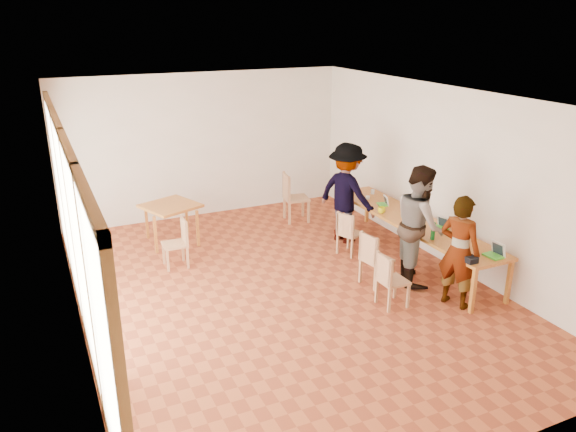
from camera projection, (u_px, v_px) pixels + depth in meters
ground at (284, 290)px, 8.81m from camera, size 8.00×8.00×0.00m
wall_back at (205, 145)px, 11.72m from camera, size 6.00×0.10×3.00m
wall_front at (473, 328)px, 4.89m from camera, size 6.00×0.10×3.00m
wall_right at (445, 176)px, 9.49m from camera, size 0.10×8.00×3.00m
window_wall at (72, 230)px, 7.14m from camera, size 0.10×8.00×3.00m
ceiling at (284, 95)px, 7.79m from camera, size 6.00×8.00×0.04m
communal_table at (412, 222)px, 9.69m from camera, size 0.80×4.00×0.75m
side_table at (171, 209)px, 10.45m from camera, size 0.90×0.90×0.75m
chair_near at (388, 275)px, 8.15m from camera, size 0.39×0.39×0.44m
chair_mid at (373, 254)px, 8.79m from camera, size 0.47×0.47×0.47m
chair_far at (348, 229)px, 9.95m from camera, size 0.49×0.49×0.43m
chair_empty at (291, 192)px, 11.56m from camera, size 0.55×0.55×0.54m
chair_spare at (180, 237)px, 9.51m from camera, size 0.40×0.40×0.45m
person_near at (459, 251)px, 8.10m from camera, size 0.61×0.73×1.70m
person_mid at (419, 225)px, 8.84m from camera, size 1.04×1.15×1.92m
person_far at (347, 193)px, 10.44m from camera, size 1.10×1.39×1.89m
laptop_near at (496, 252)px, 8.18m from camera, size 0.24×0.27×0.22m
laptop_mid at (441, 225)px, 9.26m from camera, size 0.26×0.28×0.20m
laptop_far at (384, 202)px, 10.39m from camera, size 0.23×0.25×0.18m
yellow_mug at (382, 210)px, 9.96m from camera, size 0.18×0.18×0.11m
green_bottle at (433, 231)px, 8.77m from camera, size 0.07×0.07×0.28m
clear_glass at (373, 192)px, 11.03m from camera, size 0.07×0.07×0.09m
condiment_cup at (368, 197)px, 10.73m from camera, size 0.08×0.08×0.06m
pink_phone at (419, 232)px, 9.10m from camera, size 0.05×0.10×0.01m
black_pouch at (468, 258)px, 8.02m from camera, size 0.16×0.26×0.09m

